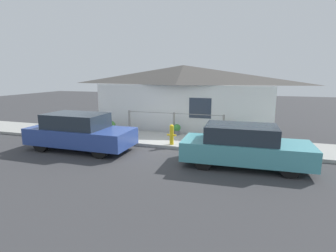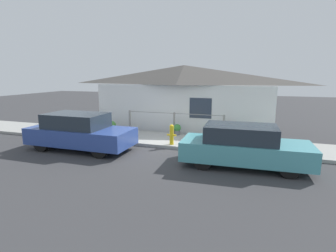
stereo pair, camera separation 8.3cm
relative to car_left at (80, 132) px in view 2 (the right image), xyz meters
name	(u,v)px [view 2 (the right image)]	position (x,y,z in m)	size (l,w,h in m)	color
ground_plane	(159,148)	(2.98, 1.17, -0.74)	(60.00, 60.00, 0.00)	#38383A
sidewalk	(168,140)	(2.98, 2.34, -0.67)	(24.00, 2.35, 0.13)	#9E9E99
house	(183,79)	(2.98, 5.02, 2.05)	(9.66, 2.23, 3.50)	white
fence	(174,122)	(2.98, 3.37, -0.02)	(4.90, 0.10, 1.07)	gray
car_left	(80,132)	(0.00, 0.00, 0.00)	(4.30, 1.74, 1.48)	#2D4793
car_right	(244,146)	(6.39, 0.00, -0.05)	(4.20, 1.76, 1.39)	teal
fire_hydrant	(172,134)	(3.45, 1.45, -0.16)	(0.40, 0.18, 0.85)	yellow
potted_plant_near_hydrant	(177,129)	(3.18, 3.20, -0.32)	(0.36, 0.36, 0.53)	slate
potted_plant_by_fence	(112,126)	(-0.34, 3.14, -0.35)	(0.40, 0.40, 0.49)	brown
potted_plant_corner	(242,135)	(6.22, 3.03, -0.35)	(0.39, 0.39, 0.48)	slate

